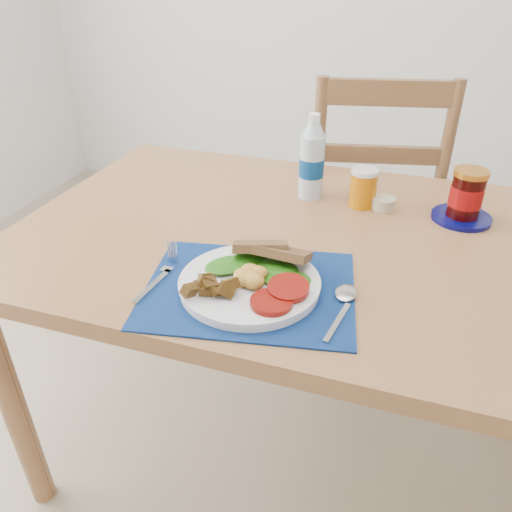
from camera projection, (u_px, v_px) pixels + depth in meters
The scene contains 11 objects.
ground at pixel (280, 500), 1.40m from camera, with size 4.00×4.00×0.00m, color gray.
table at pixel (309, 264), 1.22m from camera, with size 1.40×0.90×0.75m.
chair_far at pixel (371, 186), 1.77m from camera, with size 0.54×0.52×1.22m.
placemat at pixel (250, 289), 0.98m from camera, with size 0.41×0.32×0.00m, color black.
breakfast_plate at pixel (246, 280), 0.97m from camera, with size 0.27×0.27×0.07m.
fork at pixel (162, 275), 1.01m from camera, with size 0.03×0.18×0.00m.
spoon at pixel (343, 302), 0.93m from camera, with size 0.04×0.18×0.01m.
water_bottle at pixel (312, 162), 1.30m from camera, with size 0.07×0.07×0.23m.
juice_glass at pixel (363, 189), 1.28m from camera, with size 0.07×0.07×0.09m, color #BB6504.
ramekin at pixel (383, 203), 1.28m from camera, with size 0.06×0.06×0.03m, color tan.
jam_on_saucer at pixel (466, 198), 1.21m from camera, with size 0.14×0.14×0.13m.
Camera 1 is at (0.20, -0.82, 1.31)m, focal length 35.00 mm.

